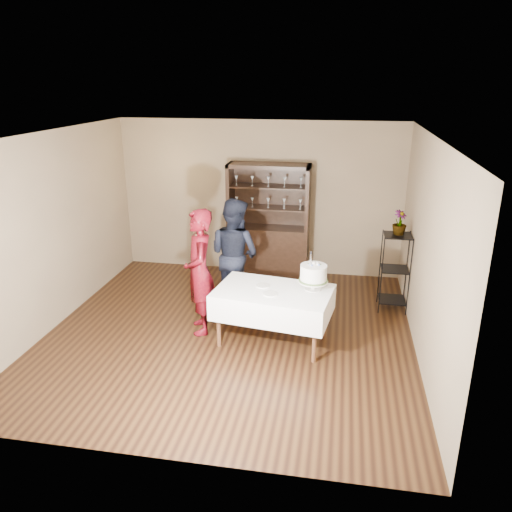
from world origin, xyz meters
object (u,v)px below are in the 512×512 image
object	(u,v)px
cake_table	(273,302)
potted_plant	(400,223)
woman	(200,272)
plant_etagere	(395,269)
man	(234,254)
china_hutch	(268,240)
cake	(313,274)

from	to	relation	value
cake_table	potted_plant	world-z (taller)	potted_plant
woman	cake_table	bearing A→B (deg)	61.69
plant_etagere	potted_plant	world-z (taller)	potted_plant
woman	man	distance (m)	0.90
china_hutch	cake_table	size ratio (longest dim) A/B	1.24
plant_etagere	potted_plant	size ratio (longest dim) A/B	3.31
cake	potted_plant	world-z (taller)	potted_plant
china_hutch	woman	xyz separation A→B (m)	(-0.61, -2.23, 0.21)
china_hutch	man	xyz separation A→B (m)	(-0.31, -1.37, 0.19)
woman	man	size ratio (longest dim) A/B	1.02
cake_table	cake	distance (m)	0.65
woman	potted_plant	distance (m)	2.99
cake	potted_plant	size ratio (longest dim) A/B	1.47
man	cake_table	bearing A→B (deg)	153.74
china_hutch	potted_plant	size ratio (longest dim) A/B	5.51
china_hutch	cake	bearing A→B (deg)	-67.57
plant_etagere	man	world-z (taller)	man
woman	potted_plant	bearing A→B (deg)	93.42
cake_table	potted_plant	xyz separation A→B (m)	(1.66, 1.34, 0.80)
woman	potted_plant	world-z (taller)	woman
plant_etagere	man	size ratio (longest dim) A/B	0.70
plant_etagere	potted_plant	xyz separation A→B (m)	(0.01, 0.02, 0.72)
plant_etagere	man	distance (m)	2.42
cake_table	man	xyz separation A→B (m)	(-0.74, 0.99, 0.29)
plant_etagere	china_hutch	bearing A→B (deg)	153.17
cake_table	woman	xyz separation A→B (m)	(-1.03, 0.14, 0.31)
cake_table	china_hutch	bearing A→B (deg)	100.20
cake	plant_etagere	bearing A→B (deg)	46.45
potted_plant	plant_etagere	bearing A→B (deg)	-108.97
china_hutch	woman	bearing A→B (deg)	-105.25
woman	man	bearing A→B (deg)	140.27
china_hutch	plant_etagere	distance (m)	2.33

